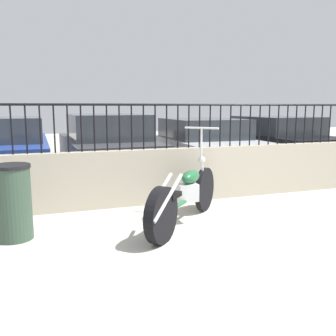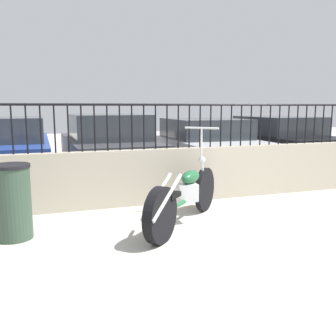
# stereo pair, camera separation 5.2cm
# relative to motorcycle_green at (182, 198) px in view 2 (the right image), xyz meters

# --- Properties ---
(ground_plane) EXTENTS (40.00, 40.00, 0.00)m
(ground_plane) POSITION_rel_motorcycle_green_xyz_m (0.82, -1.24, -0.40)
(ground_plane) COLOR #B7B2A5
(low_wall) EXTENTS (10.03, 0.18, 0.92)m
(low_wall) POSITION_rel_motorcycle_green_xyz_m (0.82, 1.31, 0.06)
(low_wall) COLOR #B2A893
(low_wall) RESTS_ON ground_plane
(fence_railing) EXTENTS (10.03, 0.04, 0.74)m
(fence_railing) POSITION_rel_motorcycle_green_xyz_m (0.82, 1.31, 1.01)
(fence_railing) COLOR black
(fence_railing) RESTS_ON low_wall
(motorcycle_green) EXTENTS (1.64, 1.68, 1.32)m
(motorcycle_green) POSITION_rel_motorcycle_green_xyz_m (0.00, 0.00, 0.00)
(motorcycle_green) COLOR black
(motorcycle_green) RESTS_ON ground_plane
(trash_bin) EXTENTS (0.47, 0.47, 0.92)m
(trash_bin) POSITION_rel_motorcycle_green_xyz_m (-2.11, 0.25, 0.06)
(trash_bin) COLOR #334738
(trash_bin) RESTS_ON ground_plane
(car_blue) EXTENTS (1.88, 3.92, 1.39)m
(car_blue) POSITION_rel_motorcycle_green_xyz_m (-2.53, 3.74, 0.30)
(car_blue) COLOR black
(car_blue) RESTS_ON ground_plane
(car_dark_grey) EXTENTS (1.77, 4.01, 1.44)m
(car_dark_grey) POSITION_rel_motorcycle_green_xyz_m (-0.35, 3.67, 0.31)
(car_dark_grey) COLOR black
(car_dark_grey) RESTS_ON ground_plane
(car_silver) EXTENTS (1.95, 4.16, 1.31)m
(car_silver) POSITION_rel_motorcycle_green_xyz_m (2.04, 3.95, 0.26)
(car_silver) COLOR black
(car_silver) RESTS_ON ground_plane
(car_black) EXTENTS (1.80, 4.34, 1.35)m
(car_black) POSITION_rel_motorcycle_green_xyz_m (4.16, 3.99, 0.28)
(car_black) COLOR black
(car_black) RESTS_ON ground_plane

